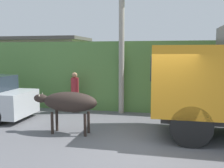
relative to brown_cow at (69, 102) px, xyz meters
The scene contains 6 objects.
ground_plane 2.76m from the brown_cow, 11.72° to the right, with size 60.00×60.00×0.00m, color slate.
hillside_embankment 6.70m from the brown_cow, 67.83° to the left, with size 32.00×5.72×3.01m.
building_backdrop 6.03m from the brown_cow, 126.89° to the left, with size 5.08×2.70×3.28m.
brown_cow is the anchor object (origin of this frame).
pedestrian_on_hill 2.92m from the brown_cow, 106.70° to the left, with size 0.42×0.42×1.71m.
utility_pole 3.77m from the brown_cow, 70.45° to the left, with size 0.90×0.23×5.45m.
Camera 1 is at (0.53, -7.02, 2.55)m, focal length 42.00 mm.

